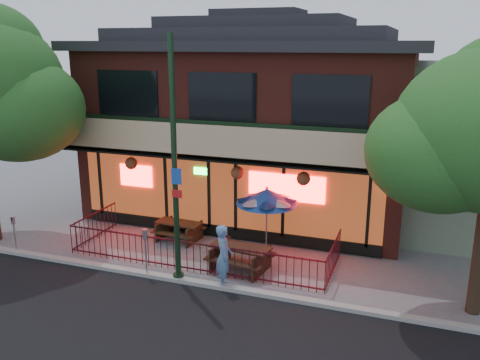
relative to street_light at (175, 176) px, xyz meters
The scene contains 11 objects.
ground 3.17m from the street_light, 90.34° to the left, with size 80.00×80.00×0.00m, color gray.
curb 3.09m from the street_light, 91.40° to the right, with size 80.00×0.25×0.12m, color #999993.
restaurant_building 7.58m from the street_light, 90.02° to the left, with size 12.96×9.49×8.05m.
patio_fence 2.68m from the street_light, 90.15° to the left, with size 8.44×2.62×1.00m.
street_light is the anchor object (origin of this frame).
picnic_table_left 4.13m from the street_light, 115.93° to the left, with size 1.67×1.33×0.68m.
picnic_table_right 3.28m from the street_light, 40.21° to the left, with size 1.99×1.62×0.78m.
patio_umbrella 3.56m from the street_light, 56.68° to the left, with size 2.00×2.00×2.28m.
pedestrian 2.63m from the street_light, ahead, with size 0.68×0.45×1.87m, color #5883B1.
parking_meter_near 2.37m from the street_light, behind, with size 0.16×0.15×1.48m.
parking_meter_far 6.39m from the street_light, behind, with size 0.13×0.12×1.26m.
Camera 1 is at (6.29, -12.63, 6.76)m, focal length 38.00 mm.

